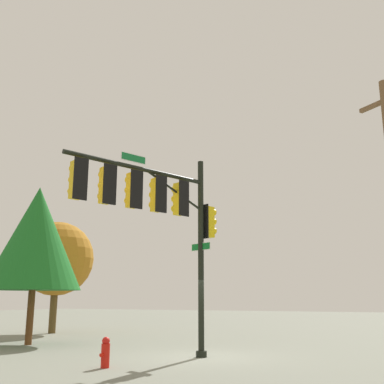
% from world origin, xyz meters
% --- Properties ---
extents(ground_plane, '(120.00, 120.00, 0.00)m').
position_xyz_m(ground_plane, '(0.00, 0.00, 0.00)').
color(ground_plane, slate).
extents(signal_pole_assembly, '(5.68, 2.53, 6.72)m').
position_xyz_m(signal_pole_assembly, '(1.80, -0.72, 4.79)').
color(signal_pole_assembly, black).
rests_on(signal_pole_assembly, ground_plane).
extents(fire_hydrant, '(0.33, 0.24, 0.83)m').
position_xyz_m(fire_hydrant, '(3.40, -1.34, 0.41)').
color(fire_hydrant, red).
rests_on(fire_hydrant, ground_plane).
extents(tree_near, '(4.08, 4.08, 6.79)m').
position_xyz_m(tree_near, '(-0.49, -8.29, 4.51)').
color(tree_near, brown).
rests_on(tree_near, ground_plane).
extents(tree_mid, '(4.26, 4.26, 6.31)m').
position_xyz_m(tree_mid, '(-6.04, -12.24, 4.16)').
color(tree_mid, brown).
rests_on(tree_mid, ground_plane).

